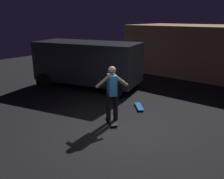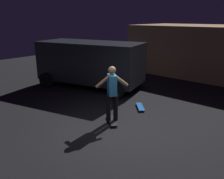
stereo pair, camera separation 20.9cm
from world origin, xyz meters
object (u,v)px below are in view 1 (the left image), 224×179
(skateboard_ridden, at_px, (112,121))
(skater, at_px, (112,90))
(skateboard_spare, at_px, (139,106))
(parked_van, at_px, (87,62))

(skateboard_ridden, distance_m, skater, 0.98)
(skateboard_spare, bearing_deg, skater, -89.68)
(parked_van, distance_m, skateboard_ridden, 4.14)
(parked_van, relative_size, skateboard_spare, 7.01)
(parked_van, bearing_deg, skateboard_spare, -13.17)
(skateboard_ridden, bearing_deg, skateboard_spare, 90.32)
(parked_van, height_order, skateboard_spare, parked_van)
(skateboard_spare, bearing_deg, skateboard_ridden, -89.68)
(skater, bearing_deg, skateboard_spare, 90.32)
(parked_van, relative_size, skateboard_ridden, 6.66)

